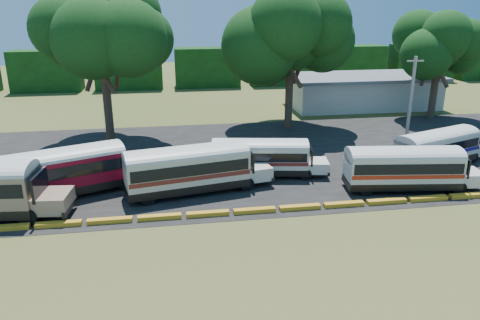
{
  "coord_description": "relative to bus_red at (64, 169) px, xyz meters",
  "views": [
    {
      "loc": [
        -6.78,
        -25.74,
        12.88
      ],
      "look_at": [
        -1.63,
        6.0,
        1.9
      ],
      "focal_mm": 35.0,
      "sensor_mm": 36.0,
      "label": 1
    }
  ],
  "objects": [
    {
      "name": "ground",
      "position": [
        13.86,
        -5.86,
        -1.97
      ],
      "size": [
        160.0,
        160.0,
        0.0
      ],
      "primitive_type": "plane",
      "color": "#39521B",
      "rests_on": "ground"
    },
    {
      "name": "asphalt_strip",
      "position": [
        14.86,
        6.14,
        -1.96
      ],
      "size": [
        64.0,
        24.0,
        0.02
      ],
      "primitive_type": "cube",
      "color": "black",
      "rests_on": "ground"
    },
    {
      "name": "curb",
      "position": [
        13.86,
        -4.86,
        -1.82
      ],
      "size": [
        53.7,
        0.45,
        0.3
      ],
      "color": "gold",
      "rests_on": "ground"
    },
    {
      "name": "terminal_building",
      "position": [
        31.86,
        24.14,
        0.06
      ],
      "size": [
        19.0,
        9.0,
        4.0
      ],
      "color": "beige",
      "rests_on": "ground"
    },
    {
      "name": "treeline_backdrop",
      "position": [
        13.86,
        42.14,
        1.03
      ],
      "size": [
        130.0,
        4.0,
        6.0
      ],
      "color": "black",
      "rests_on": "ground"
    },
    {
      "name": "bus_red",
      "position": [
        0.0,
        0.0,
        0.0
      ],
      "size": [
        10.64,
        6.24,
        3.43
      ],
      "rotation": [
        0.0,
        0.0,
        0.38
      ],
      "color": "black",
      "rests_on": "ground"
    },
    {
      "name": "bus_cream_west",
      "position": [
        8.56,
        -0.84,
        -0.03
      ],
      "size": [
        10.7,
        4.53,
        3.42
      ],
      "rotation": [
        0.0,
        0.0,
        0.2
      ],
      "color": "black",
      "rests_on": "ground"
    },
    {
      "name": "bus_cream_east",
      "position": [
        14.21,
        1.67,
        -0.31
      ],
      "size": [
        9.17,
        3.69,
        2.94
      ],
      "rotation": [
        0.0,
        0.0,
        -0.17
      ],
      "color": "black",
      "rests_on": "ground"
    },
    {
      "name": "bus_white_red",
      "position": [
        23.65,
        -2.76,
        -0.16
      ],
      "size": [
        9.94,
        3.61,
        3.2
      ],
      "rotation": [
        0.0,
        0.0,
        -0.13
      ],
      "color": "black",
      "rests_on": "ground"
    },
    {
      "name": "bus_white_blue",
      "position": [
        28.79,
        1.6,
        -0.25
      ],
      "size": [
        9.46,
        5.32,
        3.04
      ],
      "rotation": [
        0.0,
        0.0,
        0.35
      ],
      "color": "black",
      "rests_on": "ground"
    },
    {
      "name": "tree_west",
      "position": [
        1.66,
        13.5,
        8.82
      ],
      "size": [
        10.04,
        10.04,
        14.53
      ],
      "color": "#36291B",
      "rests_on": "ground"
    },
    {
      "name": "tree_center",
      "position": [
        19.97,
        15.64,
        8.04
      ],
      "size": [
        10.89,
        10.89,
        14.04
      ],
      "color": "#36291B",
      "rests_on": "ground"
    },
    {
      "name": "tree_east",
      "position": [
        37.59,
        17.42,
        6.37
      ],
      "size": [
        7.7,
        7.7,
        11.24
      ],
      "color": "#36291B",
      "rests_on": "ground"
    },
    {
      "name": "utility_pole",
      "position": [
        29.33,
        7.65,
        2.24
      ],
      "size": [
        1.6,
        0.3,
        8.19
      ],
      "color": "gray",
      "rests_on": "ground"
    }
  ]
}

